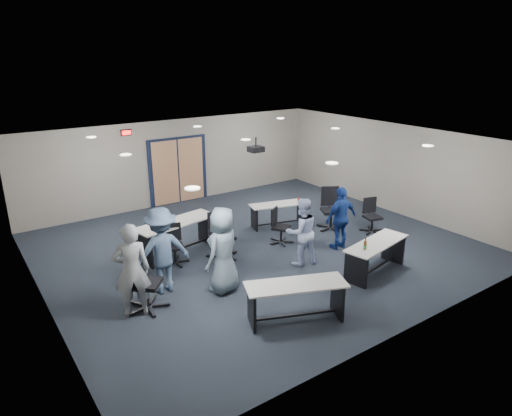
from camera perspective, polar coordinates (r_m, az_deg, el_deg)
floor at (r=11.62m, az=0.18°, el=-4.89°), size 10.00×10.00×0.00m
back_wall at (r=14.93m, az=-9.82°, el=5.72°), size 10.00×0.04×2.70m
front_wall at (r=8.13m, az=18.81°, el=-6.47°), size 10.00×0.04×2.70m
left_wall at (r=9.39m, az=-25.74°, el=-3.92°), size 0.04×9.00×2.70m
right_wall at (r=14.50m, az=16.66°, el=4.80°), size 0.04×9.00×2.70m
ceiling at (r=10.81m, az=0.19°, el=8.31°), size 10.00×9.00×0.04m
double_door at (r=14.96m, az=-9.69°, el=4.58°), size 2.00×0.07×2.20m
exit_sign at (r=14.08m, az=-15.92°, el=9.06°), size 0.32×0.07×0.18m
ceiling_projector at (r=11.44m, az=-0.01°, el=7.39°), size 0.35×0.32×0.37m
ceiling_can_lights at (r=11.02m, az=-0.56°, el=8.35°), size 6.24×5.74×0.02m
table_front_left at (r=8.45m, az=4.99°, el=-10.84°), size 1.94×1.27×0.75m
table_front_right at (r=10.47m, az=14.76°, el=-5.33°), size 1.88×0.93×1.00m
table_back_left at (r=11.21m, az=-9.88°, el=-2.95°), size 2.14×1.04×0.83m
table_back_right at (r=12.87m, az=2.82°, el=-0.33°), size 1.70×0.94×0.76m
chair_back_a at (r=10.72m, az=-10.17°, el=-4.59°), size 0.74×0.74×0.94m
chair_back_b at (r=10.86m, az=-4.25°, el=-3.49°), size 0.73×0.73×1.13m
chair_back_c at (r=11.71m, az=3.17°, el=-2.27°), size 0.81×0.81×0.93m
chair_back_d at (r=12.74m, az=9.42°, el=-0.15°), size 1.00×1.00×1.17m
chair_loose_left at (r=8.97m, az=-13.60°, el=-8.88°), size 1.05×1.05×1.18m
chair_loose_right at (r=12.79m, az=14.40°, el=-0.96°), size 0.73×0.73×0.94m
person_gray at (r=8.70m, az=-15.26°, el=-7.56°), size 0.76×0.61×1.83m
person_plaid at (r=9.27m, az=-4.15°, el=-5.26°), size 1.04×0.88×1.81m
person_lightblue at (r=10.50m, az=5.72°, el=-2.96°), size 0.89×0.76×1.60m
person_navy at (r=11.48m, az=10.57°, el=-1.24°), size 0.95×0.41×1.60m
person_back at (r=9.42m, az=-11.72°, el=-5.22°), size 1.22×0.76×1.81m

